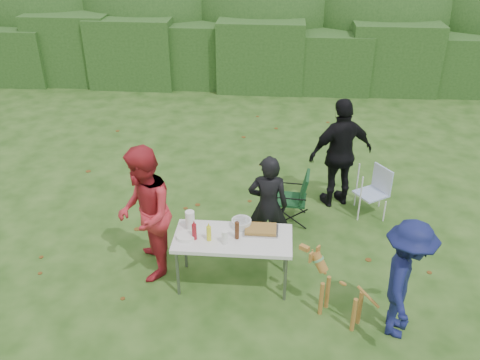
# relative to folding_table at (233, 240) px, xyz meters

# --- Properties ---
(ground) EXTENTS (80.00, 80.00, 0.00)m
(ground) POSITION_rel_folding_table_xyz_m (-0.01, 0.11, -0.69)
(ground) COLOR #1E4211
(hedge_row) EXTENTS (22.00, 1.40, 1.70)m
(hedge_row) POSITION_rel_folding_table_xyz_m (-0.01, 8.11, 0.16)
(hedge_row) COLOR #23471C
(hedge_row) RESTS_ON ground
(shrub_backdrop) EXTENTS (20.00, 2.60, 3.20)m
(shrub_backdrop) POSITION_rel_folding_table_xyz_m (-0.01, 9.71, 0.91)
(shrub_backdrop) COLOR #3D6628
(shrub_backdrop) RESTS_ON ground
(folding_table) EXTENTS (1.50, 0.70, 0.74)m
(folding_table) POSITION_rel_folding_table_xyz_m (0.00, 0.00, 0.00)
(folding_table) COLOR silver
(folding_table) RESTS_ON ground
(person_cook) EXTENTS (0.56, 0.37, 1.53)m
(person_cook) POSITION_rel_folding_table_xyz_m (0.42, 0.73, 0.08)
(person_cook) COLOR black
(person_cook) RESTS_ON ground
(person_red_jacket) EXTENTS (0.90, 1.05, 1.86)m
(person_red_jacket) POSITION_rel_folding_table_xyz_m (-1.16, 0.14, 0.24)
(person_red_jacket) COLOR #B3242E
(person_red_jacket) RESTS_ON ground
(person_black_puffy) EXTENTS (1.17, 0.82, 1.84)m
(person_black_puffy) POSITION_rel_folding_table_xyz_m (1.53, 2.15, 0.23)
(person_black_puffy) COLOR black
(person_black_puffy) RESTS_ON ground
(child) EXTENTS (0.77, 1.08, 1.52)m
(child) POSITION_rel_folding_table_xyz_m (2.00, -0.69, 0.07)
(child) COLOR #121849
(child) RESTS_ON ground
(dog) EXTENTS (0.92, 0.78, 0.83)m
(dog) POSITION_rel_folding_table_xyz_m (1.35, -0.55, -0.27)
(dog) COLOR #9F6B2D
(dog) RESTS_ON ground
(camping_chair) EXTENTS (0.57, 0.57, 0.84)m
(camping_chair) POSITION_rel_folding_table_xyz_m (0.76, 1.58, -0.27)
(camping_chair) COLOR #133D1D
(camping_chair) RESTS_ON ground
(lawn_chair) EXTENTS (0.65, 0.65, 0.80)m
(lawn_chair) POSITION_rel_folding_table_xyz_m (2.04, 1.87, -0.29)
(lawn_chair) COLOR #577ECB
(lawn_chair) RESTS_ON ground
(food_tray) EXTENTS (0.45, 0.30, 0.02)m
(food_tray) POSITION_rel_folding_table_xyz_m (0.35, 0.15, 0.06)
(food_tray) COLOR #B7B7BA
(food_tray) RESTS_ON folding_table
(focaccia_bread) EXTENTS (0.40, 0.26, 0.04)m
(focaccia_bread) POSITION_rel_folding_table_xyz_m (0.35, 0.15, 0.09)
(focaccia_bread) COLOR olive
(focaccia_bread) RESTS_ON food_tray
(mustard_bottle) EXTENTS (0.06, 0.06, 0.20)m
(mustard_bottle) POSITION_rel_folding_table_xyz_m (-0.29, -0.09, 0.15)
(mustard_bottle) COLOR yellow
(mustard_bottle) RESTS_ON folding_table
(ketchup_bottle) EXTENTS (0.06, 0.06, 0.22)m
(ketchup_bottle) POSITION_rel_folding_table_xyz_m (-0.48, -0.08, 0.16)
(ketchup_bottle) COLOR maroon
(ketchup_bottle) RESTS_ON folding_table
(beer_bottle) EXTENTS (0.06, 0.06, 0.24)m
(beer_bottle) POSITION_rel_folding_table_xyz_m (0.05, -0.02, 0.17)
(beer_bottle) COLOR #47230F
(beer_bottle) RESTS_ON folding_table
(paper_towel_roll) EXTENTS (0.12, 0.12, 0.26)m
(paper_towel_roll) POSITION_rel_folding_table_xyz_m (-0.57, 0.14, 0.18)
(paper_towel_roll) COLOR white
(paper_towel_roll) RESTS_ON folding_table
(cup_stack) EXTENTS (0.08, 0.08, 0.18)m
(cup_stack) POSITION_rel_folding_table_xyz_m (-0.08, -0.14, 0.14)
(cup_stack) COLOR white
(cup_stack) RESTS_ON folding_table
(pasta_bowl) EXTENTS (0.26, 0.26, 0.10)m
(pasta_bowl) POSITION_rel_folding_table_xyz_m (0.09, 0.25, 0.10)
(pasta_bowl) COLOR silver
(pasta_bowl) RESTS_ON folding_table
(plate_stack) EXTENTS (0.24, 0.24, 0.05)m
(plate_stack) POSITION_rel_folding_table_xyz_m (-0.59, -0.07, 0.08)
(plate_stack) COLOR white
(plate_stack) RESTS_ON folding_table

